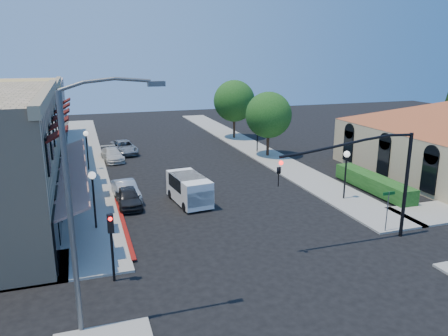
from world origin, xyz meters
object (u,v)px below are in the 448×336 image
object	(u,v)px
street_tree_b	(234,101)
lamppost_right_near	(346,163)
street_tree_a	(269,115)
white_van	(189,188)
lamppost_left_far	(86,140)
signal_mast_arm	(375,170)
parked_car_c	(112,155)
secondary_signal	(111,235)
cobra_streetlight	(79,199)
lamppost_right_far	(258,127)
parked_car_d	(124,147)
lamppost_left_near	(93,186)
parked_car_b	(126,191)
street_name_sign	(388,205)
parked_car_a	(128,197)

from	to	relation	value
street_tree_b	lamppost_right_near	bearing A→B (deg)	-90.72
street_tree_a	white_van	bearing A→B (deg)	-134.20
lamppost_left_far	white_van	distance (m)	13.01
signal_mast_arm	parked_car_c	size ratio (longest dim) A/B	1.90
secondary_signal	lamppost_left_far	world-z (taller)	lamppost_left_far
lamppost_left_far	lamppost_right_near	bearing A→B (deg)	-39.47
cobra_streetlight	lamppost_right_far	world-z (taller)	cobra_streetlight
white_van	parked_car_d	bearing A→B (deg)	98.98
lamppost_left_near	lamppost_right_near	world-z (taller)	same
street_tree_b	white_van	world-z (taller)	street_tree_b
lamppost_left_far	lamppost_right_far	world-z (taller)	same
street_tree_b	signal_mast_arm	world-z (taller)	street_tree_b
street_tree_a	parked_car_d	xyz separation A→B (m)	(-13.60, 5.88, -3.53)
street_tree_b	lamppost_left_near	distance (m)	29.64
street_tree_a	lamppost_right_near	bearing A→B (deg)	-91.23
parked_car_b	parked_car_c	xyz separation A→B (m)	(0.00, 12.00, -0.05)
street_tree_b	signal_mast_arm	bearing A→B (deg)	-95.51
street_name_sign	lamppost_right_near	distance (m)	5.98
lamppost_left_far	parked_car_b	size ratio (longest dim) A/B	0.89
signal_mast_arm	parked_car_d	xyz separation A→B (m)	(-10.66, 26.38, -3.42)
white_van	lamppost_left_far	bearing A→B (deg)	119.73
signal_mast_arm	lamppost_right_far	distance (m)	22.70
street_name_sign	parked_car_c	size ratio (longest dim) A/B	0.59
white_van	street_tree_a	bearing A→B (deg)	45.80
lamppost_left_near	lamppost_right_near	distance (m)	17.00
secondary_signal	parked_car_d	bearing A→B (deg)	83.11
parked_car_c	parked_car_d	xyz separation A→B (m)	(1.40, 2.88, 0.05)
street_tree_b	lamppost_right_far	size ratio (longest dim) A/B	1.97
street_name_sign	lamppost_left_near	bearing A→B (deg)	160.07
parked_car_d	cobra_streetlight	bearing A→B (deg)	-104.89
parked_car_b	parked_car_a	bearing A→B (deg)	-96.31
secondary_signal	white_van	bearing A→B (deg)	57.84
street_tree_b	cobra_streetlight	world-z (taller)	cobra_streetlight
lamppost_right_far	parked_car_b	xyz separation A→B (m)	(-14.70, -11.00, -2.07)
street_tree_a	lamppost_right_far	world-z (taller)	street_tree_a
signal_mast_arm	white_van	distance (m)	12.59
street_tree_a	lamppost_left_far	xyz separation A→B (m)	(-17.30, 0.00, -1.46)
signal_mast_arm	lamppost_right_far	size ratio (longest dim) A/B	2.24
lamppost_left_far	lamppost_right_near	world-z (taller)	same
signal_mast_arm	lamppost_right_near	xyz separation A→B (m)	(2.64, 6.50, -1.35)
street_tree_b	parked_car_c	distance (m)	17.01
lamppost_right_far	parked_car_d	bearing A→B (deg)	163.74
street_tree_b	street_name_sign	size ratio (longest dim) A/B	2.81
lamppost_right_near	street_tree_a	bearing A→B (deg)	88.77
secondary_signal	street_tree_a	bearing A→B (deg)	50.79
cobra_streetlight	parked_car_b	distance (m)	15.97
street_tree_a	lamppost_left_near	world-z (taller)	street_tree_a
signal_mast_arm	parked_car_a	bearing A→B (deg)	140.38
lamppost_right_near	parked_car_a	xyz separation A→B (m)	(-14.70, 3.48, -2.08)
secondary_signal	lamppost_left_near	xyz separation A→B (m)	(-0.50, 6.59, 0.42)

